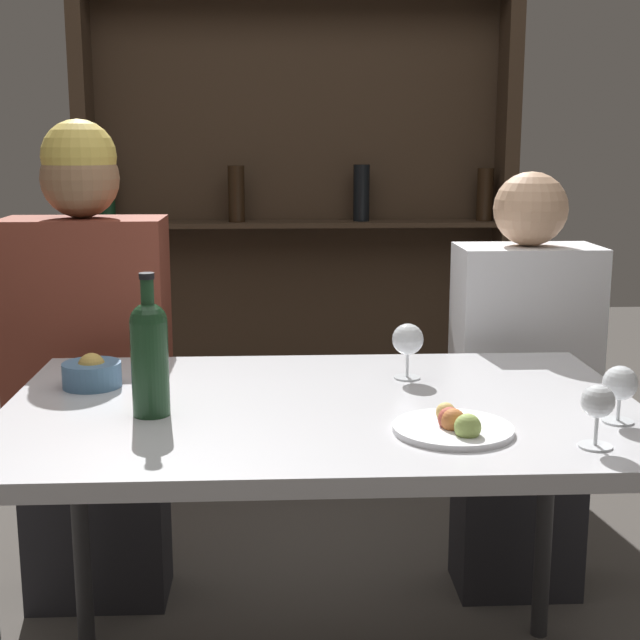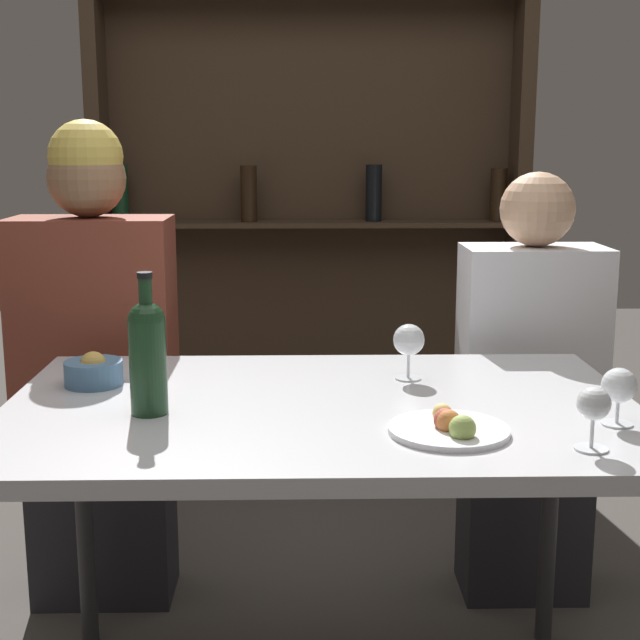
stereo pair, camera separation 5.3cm
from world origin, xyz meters
name	(u,v)px [view 1 (the left image)]	position (x,y,z in m)	size (l,w,h in m)	color
dining_table	(323,433)	(0.00, 0.00, 0.69)	(1.31, 0.84, 0.76)	silver
wine_rack_wall	(298,194)	(0.00, 1.98, 1.07)	(1.78, 0.21, 2.10)	#38281C
wine_bottle	(150,353)	(-0.34, -0.06, 0.88)	(0.07, 0.07, 0.28)	#19381E
wine_glass_0	(598,404)	(0.47, -0.29, 0.83)	(0.06, 0.06, 0.11)	silver
wine_glass_1	(408,341)	(0.20, 0.18, 0.84)	(0.07, 0.07, 0.13)	silver
wine_glass_2	(620,385)	(0.56, -0.16, 0.83)	(0.07, 0.07, 0.11)	silver
food_plate_0	(454,426)	(0.23, -0.20, 0.77)	(0.23, 0.23, 0.05)	white
snack_bowl	(92,373)	(-0.50, 0.15, 0.79)	(0.13, 0.13, 0.08)	#4C7299
seated_person_left	(91,378)	(-0.61, 0.62, 0.65)	(0.43, 0.22, 1.34)	#26262B
seated_person_right	(522,400)	(0.59, 0.62, 0.57)	(0.38, 0.22, 1.21)	#26262B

